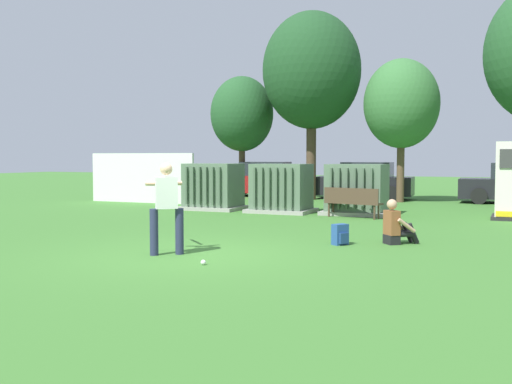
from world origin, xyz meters
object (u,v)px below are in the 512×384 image
(transformer_mid_west, at_px, (281,189))
(park_bench, at_px, (352,200))
(parked_car_right_of_center, at_px, (365,182))
(parked_car_left_of_center, at_px, (263,180))
(transformer_mid_east, at_px, (357,190))
(transformer_west, at_px, (213,187))
(parked_car_leftmost, at_px, (159,178))
(backpack, at_px, (340,235))
(batter, at_px, (166,203))
(seated_spectator, at_px, (396,226))
(sports_ball, at_px, (203,262))

(transformer_mid_west, xyz_separation_m, park_bench, (2.64, -0.86, -0.25))
(transformer_mid_west, distance_m, parked_car_right_of_center, 7.46)
(parked_car_left_of_center, bearing_deg, transformer_mid_west, -62.69)
(transformer_mid_west, bearing_deg, park_bench, -18.10)
(transformer_mid_east, xyz_separation_m, parked_car_right_of_center, (-1.44, 7.11, -0.04))
(transformer_west, relative_size, parked_car_leftmost, 0.48)
(parked_car_right_of_center, bearing_deg, park_bench, -79.11)
(park_bench, distance_m, parked_car_left_of_center, 10.29)
(backpack, bearing_deg, transformer_west, 134.83)
(backpack, bearing_deg, batter, -136.96)
(backpack, height_order, parked_car_right_of_center, parked_car_right_of_center)
(seated_spectator, relative_size, backpack, 2.19)
(transformer_mid_east, bearing_deg, parked_car_leftmost, 149.13)
(seated_spectator, relative_size, parked_car_left_of_center, 0.22)
(transformer_mid_east, xyz_separation_m, seated_spectator, (2.39, -6.08, -0.41))
(parked_car_left_of_center, bearing_deg, batter, -73.23)
(parked_car_leftmost, distance_m, parked_car_left_of_center, 6.00)
(transformer_mid_west, xyz_separation_m, sports_ball, (2.33, -9.65, -0.74))
(transformer_mid_west, bearing_deg, parked_car_right_of_center, 81.87)
(backpack, bearing_deg, transformer_mid_west, 120.92)
(transformer_mid_east, height_order, seated_spectator, transformer_mid_east)
(sports_ball, bearing_deg, seated_spectator, 56.38)
(sports_ball, xyz_separation_m, parked_car_right_of_center, (-1.27, 17.04, 0.71))
(park_bench, bearing_deg, parked_car_left_of_center, 128.25)
(transformer_west, xyz_separation_m, seated_spectator, (7.49, -5.87, -0.41))
(transformer_mid_west, bearing_deg, sports_ball, -76.43)
(sports_ball, relative_size, seated_spectator, 0.09)
(transformer_west, height_order, park_bench, transformer_west)
(batter, height_order, parked_car_right_of_center, batter)
(transformer_west, relative_size, batter, 1.21)
(seated_spectator, relative_size, parked_car_leftmost, 0.22)
(transformer_west, distance_m, batter, 9.75)
(park_bench, distance_m, parked_car_leftmost, 14.97)
(transformer_mid_west, height_order, sports_ball, transformer_mid_west)
(transformer_west, height_order, parked_car_leftmost, same)
(park_bench, distance_m, batter, 8.22)
(transformer_mid_west, distance_m, sports_ball, 9.95)
(parked_car_leftmost, bearing_deg, sports_ball, -55.05)
(batter, height_order, parked_car_left_of_center, batter)
(transformer_mid_west, xyz_separation_m, transformer_mid_east, (2.50, 0.28, 0.00))
(batter, xyz_separation_m, parked_car_right_of_center, (-0.08, 16.32, -0.22))
(park_bench, height_order, batter, batter)
(sports_ball, bearing_deg, transformer_mid_west, 103.57)
(transformer_west, xyz_separation_m, sports_ball, (4.93, -9.72, -0.74))
(parked_car_left_of_center, distance_m, parked_car_right_of_center, 4.79)
(transformer_mid_west, bearing_deg, transformer_mid_east, 6.45)
(seated_spectator, height_order, backpack, seated_spectator)
(transformer_mid_west, xyz_separation_m, parked_car_right_of_center, (1.06, 7.39, -0.04))
(park_bench, height_order, parked_car_left_of_center, parked_car_left_of_center)
(transformer_west, relative_size, backpack, 4.77)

